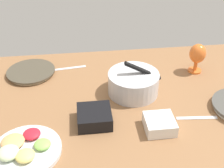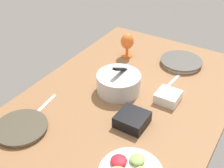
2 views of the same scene
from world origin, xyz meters
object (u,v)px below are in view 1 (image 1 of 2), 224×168
at_px(square_bowl_white, 160,124).
at_px(dinner_plate_left, 31,72).
at_px(fruit_platter, 24,149).
at_px(hurricane_glass_orange, 197,55).
at_px(square_bowl_black, 94,116).
at_px(mixing_bowl, 133,82).

bearing_deg(square_bowl_white, dinner_plate_left, 138.50).
relative_size(dinner_plate_left, square_bowl_white, 2.11).
xyz_separation_m(dinner_plate_left, square_bowl_white, (0.58, -0.51, 0.02)).
bearing_deg(dinner_plate_left, square_bowl_white, -41.50).
bearing_deg(fruit_platter, hurricane_glass_orange, 29.98).
relative_size(square_bowl_black, square_bowl_white, 1.19).
bearing_deg(hurricane_glass_orange, dinner_plate_left, 174.69).
relative_size(mixing_bowl, fruit_platter, 0.95).
distance_m(fruit_platter, square_bowl_black, 0.31).
height_order(dinner_plate_left, mixing_bowl, mixing_bowl).
bearing_deg(mixing_bowl, square_bowl_black, -135.94).
relative_size(mixing_bowl, square_bowl_black, 1.77).
bearing_deg(square_bowl_white, fruit_platter, -173.21).
bearing_deg(square_bowl_black, square_bowl_white, -16.06).
relative_size(dinner_plate_left, fruit_platter, 0.96).
distance_m(dinner_plate_left, mixing_bowl, 0.57).
height_order(dinner_plate_left, hurricane_glass_orange, hurricane_glass_orange).
xyz_separation_m(square_bowl_black, square_bowl_white, (0.26, -0.08, -0.00)).
distance_m(hurricane_glass_orange, square_bowl_white, 0.53).
bearing_deg(square_bowl_white, mixing_bowl, 102.43).
height_order(dinner_plate_left, square_bowl_white, square_bowl_white).
distance_m(fruit_platter, hurricane_glass_orange, 0.99).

